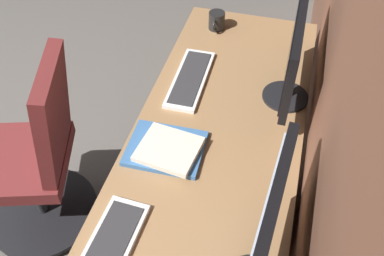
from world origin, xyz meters
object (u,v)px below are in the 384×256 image
Objects in this scene: monitor_primary at (263,245)px; monitor_secondary at (294,52)px; drawer_pedestal at (208,229)px; keyboard_spare at (190,79)px; keyboard_main at (105,255)px; office_chair at (38,161)px; coffee_mug at (217,21)px; book_stack_near at (167,149)px.

monitor_primary is 0.95× the size of monitor_secondary.
keyboard_spare is (-0.51, -0.22, 0.39)m from drawer_pedestal.
office_chair is at bearing -129.01° from keyboard_main.
office_chair is (0.87, -0.63, -0.32)m from coffee_mug.
drawer_pedestal is at bearing 11.82° from coffee_mug.
drawer_pedestal is at bearing -22.73° from monitor_secondary.
drawer_pedestal is 1.63× the size of keyboard_main.
coffee_mug is at bearing 177.45° from keyboard_spare.
keyboard_spare is (-0.90, 0.03, 0.00)m from keyboard_main.
coffee_mug is at bearing 143.98° from office_chair.
keyboard_spare reaches higher than drawer_pedestal.
office_chair reaches higher than keyboard_main.
monitor_secondary is at bearing -179.54° from monitor_primary.
monitor_secondary is 1.91× the size of book_stack_near.
office_chair is (0.43, -0.61, -0.28)m from keyboard_spare.
book_stack_near is (-0.47, 0.06, 0.01)m from keyboard_main.
book_stack_near reaches higher than keyboard_spare.
keyboard_main is (0.40, -0.25, 0.39)m from drawer_pedestal.
monitor_secondary is 4.61× the size of coffee_mug.
book_stack_near reaches higher than drawer_pedestal.
monitor_primary reaches higher than office_chair.
keyboard_spare is (-0.88, -0.44, -0.25)m from monitor_primary.
book_stack_near is 0.88m from coffee_mug.
coffee_mug reaches higher than keyboard_main.
monitor_secondary is at bearing 89.66° from keyboard_spare.
drawer_pedestal is at bearing 70.20° from book_stack_near.
monitor_primary is at bearing 93.08° from keyboard_main.
coffee_mug reaches higher than drawer_pedestal.
monitor_primary is 4.40× the size of coffee_mug.
keyboard_main is at bearing -6.89° from book_stack_near.
monitor_primary is at bearing 42.80° from book_stack_near.
book_stack_near is (0.43, -0.40, -0.22)m from monitor_secondary.
drawer_pedestal is 1.27× the size of monitor_primary.
keyboard_main is 0.44× the size of office_chair.
office_chair reaches higher than drawer_pedestal.
keyboard_spare is at bearing -90.34° from monitor_secondary.
monitor_secondary is 1.24m from office_chair.
keyboard_main is (0.90, -0.46, -0.23)m from monitor_secondary.
monitor_secondary is at bearing 42.55° from coffee_mug.
coffee_mug is at bearing 177.90° from keyboard_main.
keyboard_main is at bearing -31.93° from drawer_pedestal.
monitor_secondary is 0.63m from book_stack_near.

